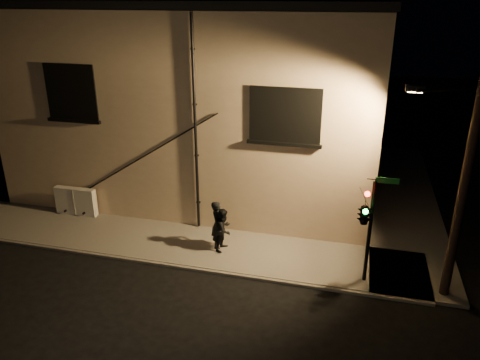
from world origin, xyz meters
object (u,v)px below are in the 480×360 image
(pedestrian_b, at_px, (224,229))
(streetlamp_pole, at_px, (459,188))
(traffic_signal, at_px, (365,213))
(pedestrian_a, at_px, (218,224))
(utility_cabinet, at_px, (76,201))

(pedestrian_b, bearing_deg, streetlamp_pole, -86.04)
(pedestrian_b, bearing_deg, traffic_signal, -89.79)
(pedestrian_b, relative_size, streetlamp_pole, 0.24)
(pedestrian_b, bearing_deg, pedestrian_a, 76.25)
(utility_cabinet, height_order, streetlamp_pole, streetlamp_pole)
(utility_cabinet, height_order, pedestrian_b, pedestrian_b)
(traffic_signal, xyz_separation_m, streetlamp_pole, (2.59, 0.04, 1.10))
(utility_cabinet, bearing_deg, pedestrian_a, -9.55)
(utility_cabinet, distance_m, pedestrian_a, 6.84)
(traffic_signal, bearing_deg, utility_cabinet, 169.88)
(utility_cabinet, bearing_deg, pedestrian_b, -10.15)
(utility_cabinet, height_order, pedestrian_a, pedestrian_a)
(traffic_signal, bearing_deg, streetlamp_pole, 0.93)
(traffic_signal, distance_m, streetlamp_pole, 2.81)
(streetlamp_pole, bearing_deg, pedestrian_b, 173.67)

